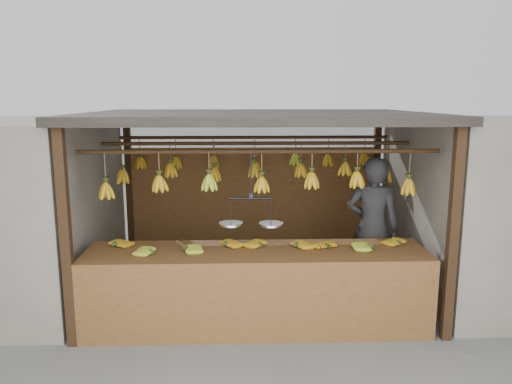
{
  "coord_description": "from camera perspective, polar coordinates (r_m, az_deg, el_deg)",
  "views": [
    {
      "loc": [
        -0.23,
        -6.46,
        2.58
      ],
      "look_at": [
        0.0,
        0.3,
        1.3
      ],
      "focal_mm": 35.0,
      "sensor_mm": 36.0,
      "label": 1
    }
  ],
  "objects": [
    {
      "name": "balance_scale",
      "position": [
        5.63,
        -0.58,
        -3.23
      ],
      "size": [
        0.72,
        0.29,
        0.84
      ],
      "color": "black",
      "rests_on": "ground"
    },
    {
      "name": "counter",
      "position": [
        5.55,
        0.11,
        -8.87
      ],
      "size": [
        3.83,
        0.87,
        0.96
      ],
      "color": "brown",
      "rests_on": "ground"
    },
    {
      "name": "stall",
      "position": [
        6.82,
        -0.01,
        5.59
      ],
      "size": [
        4.3,
        3.3,
        2.4
      ],
      "color": "black",
      "rests_on": "ground"
    },
    {
      "name": "vendor",
      "position": [
        6.61,
        13.17,
        -4.03
      ],
      "size": [
        0.79,
        0.64,
        1.86
      ],
      "primitive_type": "imported",
      "rotation": [
        0.0,
        0.0,
        2.8
      ],
      "color": "#262628",
      "rests_on": "ground"
    },
    {
      "name": "hanging_bananas",
      "position": [
        6.52,
        0.05,
        2.34
      ],
      "size": [
        3.62,
        2.2,
        0.39
      ],
      "color": "#AF7F12",
      "rests_on": "ground"
    },
    {
      "name": "bag_bundles",
      "position": [
        8.26,
        13.32,
        -0.75
      ],
      "size": [
        0.08,
        0.26,
        1.33
      ],
      "color": "#199926",
      "rests_on": "ground"
    },
    {
      "name": "ground",
      "position": [
        6.96,
        0.08,
        -11.04
      ],
      "size": [
        80.0,
        80.0,
        0.0
      ],
      "primitive_type": "plane",
      "color": "#5B5B57"
    }
  ]
}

